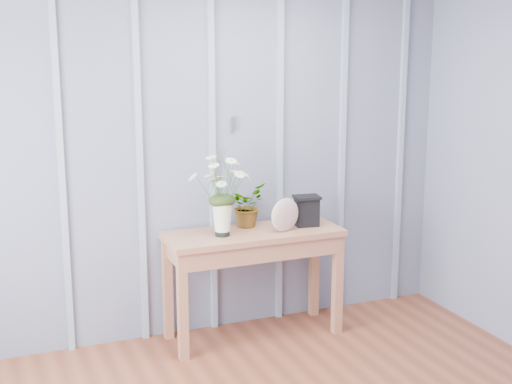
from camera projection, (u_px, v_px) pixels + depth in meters
name	position (u px, v px, depth m)	size (l,w,h in m)	color
room_shell	(250.00, 46.00, 3.38)	(4.00, 4.50, 2.50)	gray
sideboard	(253.00, 247.00, 4.82)	(1.20, 0.45, 0.75)	#A0674A
daisy_vase	(222.00, 178.00, 4.60)	(0.43, 0.33, 0.61)	black
spider_plant	(246.00, 205.00, 4.89)	(0.27, 0.23, 0.30)	#213813
felt_disc_vessel	(285.00, 215.00, 4.76)	(0.23, 0.06, 0.23)	#985B60
carved_box	(307.00, 210.00, 4.91)	(0.19, 0.16, 0.21)	black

